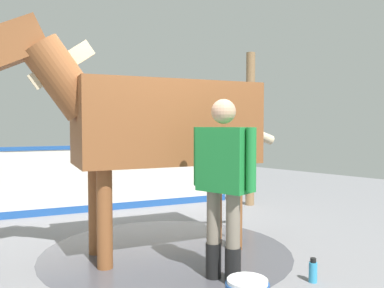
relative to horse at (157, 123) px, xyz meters
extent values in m
cube|color=gray|center=(0.00, -0.09, -1.49)|extent=(16.00, 16.00, 0.02)
cylinder|color=#4C4C54|center=(-0.04, -0.11, -1.48)|extent=(2.85, 2.85, 0.00)
cube|color=silver|center=(2.28, -0.92, -0.95)|extent=(1.43, 3.97, 1.05)
cube|color=#1E4C99|center=(2.28, -0.92, -0.40)|extent=(1.45, 3.98, 0.06)
cube|color=#1E4C99|center=(2.28, -0.92, -1.42)|extent=(1.43, 3.97, 0.12)
cylinder|color=olive|center=(0.96, -2.88, -0.11)|extent=(0.16, 0.16, 2.74)
cube|color=brown|center=(-0.04, -0.11, 0.00)|extent=(1.52, 2.20, 0.91)
cylinder|color=brown|center=(-0.02, 0.69, -0.97)|extent=(0.16, 0.16, 1.02)
cylinder|color=brown|center=(0.45, 0.53, -0.97)|extent=(0.16, 0.16, 1.02)
cylinder|color=brown|center=(-0.53, -0.75, -0.97)|extent=(0.16, 0.16, 1.02)
cylinder|color=brown|center=(-0.05, -0.91, -0.97)|extent=(0.16, 0.16, 1.02)
cylinder|color=brown|center=(0.33, 0.95, 0.45)|extent=(0.64, 0.87, 0.87)
cube|color=#C6B793|center=(0.33, 0.95, 0.59)|extent=(0.27, 0.65, 0.53)
cube|color=brown|center=(0.48, 1.37, 0.77)|extent=(0.48, 0.71, 0.56)
cylinder|color=#C6B793|center=(-0.40, -1.15, -0.10)|extent=(0.34, 0.70, 0.35)
cylinder|color=black|center=(-0.95, 0.07, -1.31)|extent=(0.15, 0.15, 0.34)
cylinder|color=slate|center=(-0.95, 0.07, -0.89)|extent=(0.13, 0.13, 0.51)
cylinder|color=black|center=(-1.17, 0.04, -1.31)|extent=(0.15, 0.15, 0.34)
cylinder|color=slate|center=(-1.17, 0.04, -0.89)|extent=(0.13, 0.13, 0.51)
cube|color=#1E7F38|center=(-1.06, 0.05, -0.34)|extent=(0.52, 0.28, 0.60)
cylinder|color=#1E7F38|center=(-0.77, 0.09, -0.33)|extent=(0.09, 0.09, 0.57)
cylinder|color=#1E7F38|center=(-1.35, 0.01, -0.33)|extent=(0.09, 0.09, 0.57)
sphere|color=tan|center=(-1.06, 0.05, 0.10)|extent=(0.23, 0.23, 0.23)
cylinder|color=white|center=(-1.68, 0.46, -1.19)|extent=(0.31, 0.31, 0.03)
cylinder|color=#3399CC|center=(-1.66, -0.53, -1.39)|extent=(0.08, 0.08, 0.19)
cylinder|color=black|center=(-1.66, -0.53, -1.27)|extent=(0.05, 0.05, 0.04)
cylinder|color=black|center=(-1.57, 0.13, -1.31)|extent=(0.05, 0.05, 0.03)
camera|label=1|loc=(-3.52, 2.75, -0.01)|focal=37.04mm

